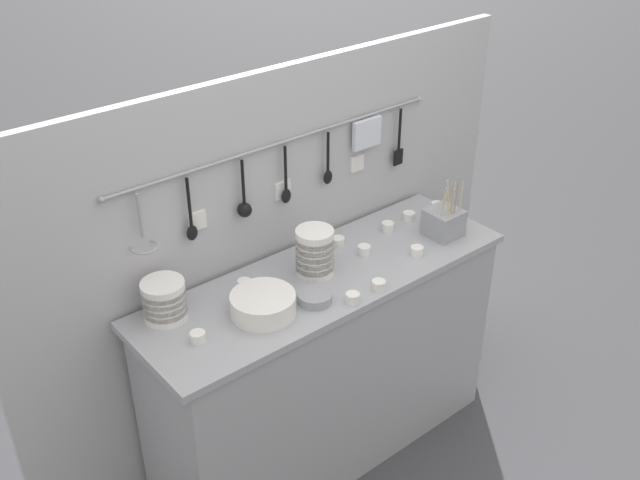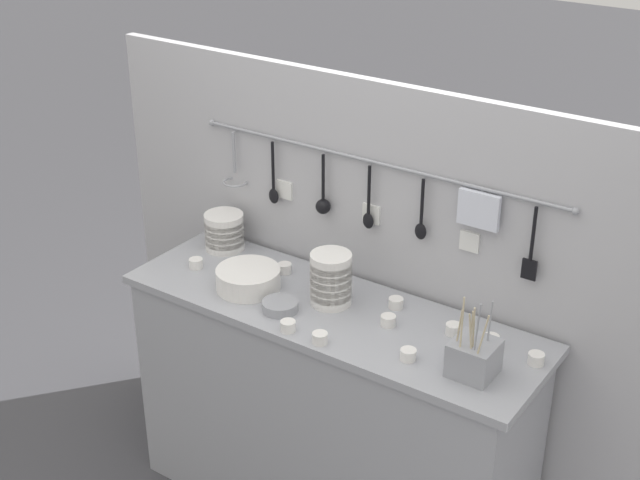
{
  "view_description": "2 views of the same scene",
  "coord_description": "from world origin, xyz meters",
  "px_view_note": "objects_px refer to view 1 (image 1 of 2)",
  "views": [
    {
      "loc": [
        -1.54,
        -1.84,
        2.49
      ],
      "look_at": [
        -0.05,
        -0.03,
        1.1
      ],
      "focal_mm": 42.0,
      "sensor_mm": 36.0,
      "label": 1
    },
    {
      "loc": [
        1.49,
        -2.22,
        2.5
      ],
      "look_at": [
        -0.04,
        -0.01,
        1.17
      ],
      "focal_mm": 50.0,
      "sensor_mm": 36.0,
      "label": 2
    }
  ],
  "objects_px": {
    "cutlery_caddy": "(444,222)",
    "cup_front_right": "(244,284)",
    "steel_mixing_bowl": "(315,297)",
    "cup_edge_far": "(338,242)",
    "bowl_stack_tall_left": "(315,252)",
    "cup_front_left": "(437,206)",
    "cup_back_right": "(388,227)",
    "cup_centre": "(198,337)",
    "plate_stack": "(263,304)",
    "cup_by_caddy": "(409,216)",
    "cup_edge_near": "(364,250)",
    "cup_beside_plates": "(379,285)",
    "cup_mid_row": "(353,298)",
    "bowl_stack_nested_right": "(164,300)"
  },
  "relations": [
    {
      "from": "steel_mixing_bowl",
      "to": "cup_back_right",
      "type": "relative_size",
      "value": 2.45
    },
    {
      "from": "cup_beside_plates",
      "to": "cup_front_left",
      "type": "xyz_separation_m",
      "value": [
        0.63,
        0.29,
        0.0
      ]
    },
    {
      "from": "cup_front_left",
      "to": "bowl_stack_nested_right",
      "type": "bearing_deg",
      "value": 177.31
    },
    {
      "from": "cup_edge_far",
      "to": "cup_centre",
      "type": "bearing_deg",
      "value": -167.32
    },
    {
      "from": "cup_beside_plates",
      "to": "cup_front_left",
      "type": "relative_size",
      "value": 1.0
    },
    {
      "from": "cup_front_left",
      "to": "bowl_stack_tall_left",
      "type": "bearing_deg",
      "value": -175.9
    },
    {
      "from": "cup_edge_far",
      "to": "cup_front_left",
      "type": "bearing_deg",
      "value": -5.12
    },
    {
      "from": "steel_mixing_bowl",
      "to": "cup_edge_far",
      "type": "bearing_deg",
      "value": 37.14
    },
    {
      "from": "cup_by_caddy",
      "to": "cup_edge_near",
      "type": "height_order",
      "value": "same"
    },
    {
      "from": "cup_front_left",
      "to": "cup_edge_near",
      "type": "bearing_deg",
      "value": -172.31
    },
    {
      "from": "cup_edge_far",
      "to": "cup_centre",
      "type": "height_order",
      "value": "same"
    },
    {
      "from": "cup_beside_plates",
      "to": "plate_stack",
      "type": "bearing_deg",
      "value": 160.24
    },
    {
      "from": "bowl_stack_tall_left",
      "to": "cutlery_caddy",
      "type": "distance_m",
      "value": 0.61
    },
    {
      "from": "cup_by_caddy",
      "to": "cup_mid_row",
      "type": "distance_m",
      "value": 0.67
    },
    {
      "from": "cutlery_caddy",
      "to": "cup_edge_far",
      "type": "relative_size",
      "value": 5.29
    },
    {
      "from": "cutlery_caddy",
      "to": "bowl_stack_nested_right",
      "type": "bearing_deg",
      "value": 169.28
    },
    {
      "from": "steel_mixing_bowl",
      "to": "cup_by_caddy",
      "type": "xyz_separation_m",
      "value": [
        0.7,
        0.21,
        0.0
      ]
    },
    {
      "from": "steel_mixing_bowl",
      "to": "cup_edge_far",
      "type": "relative_size",
      "value": 2.45
    },
    {
      "from": "bowl_stack_nested_right",
      "to": "cup_beside_plates",
      "type": "bearing_deg",
      "value": -26.6
    },
    {
      "from": "cup_back_right",
      "to": "cup_centre",
      "type": "distance_m",
      "value": 1.02
    },
    {
      "from": "bowl_stack_nested_right",
      "to": "steel_mixing_bowl",
      "type": "distance_m",
      "value": 0.54
    },
    {
      "from": "bowl_stack_tall_left",
      "to": "cup_beside_plates",
      "type": "bearing_deg",
      "value": -63.67
    },
    {
      "from": "plate_stack",
      "to": "steel_mixing_bowl",
      "type": "bearing_deg",
      "value": -17.37
    },
    {
      "from": "plate_stack",
      "to": "cutlery_caddy",
      "type": "relative_size",
      "value": 0.85
    },
    {
      "from": "cup_by_caddy",
      "to": "cup_edge_near",
      "type": "xyz_separation_m",
      "value": [
        -0.34,
        -0.08,
        0.0
      ]
    },
    {
      "from": "cup_centre",
      "to": "plate_stack",
      "type": "bearing_deg",
      "value": -2.38
    },
    {
      "from": "cup_back_right",
      "to": "cup_mid_row",
      "type": "distance_m",
      "value": 0.55
    },
    {
      "from": "cutlery_caddy",
      "to": "cup_front_right",
      "type": "height_order",
      "value": "cutlery_caddy"
    },
    {
      "from": "plate_stack",
      "to": "cup_centre",
      "type": "xyz_separation_m",
      "value": [
        -0.26,
        0.01,
        -0.02
      ]
    },
    {
      "from": "bowl_stack_tall_left",
      "to": "cup_back_right",
      "type": "bearing_deg",
      "value": 7.87
    },
    {
      "from": "cup_edge_far",
      "to": "steel_mixing_bowl",
      "type": "bearing_deg",
      "value": -142.86
    },
    {
      "from": "bowl_stack_tall_left",
      "to": "cup_by_caddy",
      "type": "bearing_deg",
      "value": 6.79
    },
    {
      "from": "steel_mixing_bowl",
      "to": "bowl_stack_tall_left",
      "type": "bearing_deg",
      "value": 50.81
    },
    {
      "from": "bowl_stack_tall_left",
      "to": "cup_front_right",
      "type": "bearing_deg",
      "value": 161.95
    },
    {
      "from": "steel_mixing_bowl",
      "to": "cup_edge_near",
      "type": "distance_m",
      "value": 0.38
    },
    {
      "from": "cutlery_caddy",
      "to": "cup_front_right",
      "type": "xyz_separation_m",
      "value": [
        -0.87,
        0.2,
        -0.04
      ]
    },
    {
      "from": "cup_back_right",
      "to": "cup_edge_near",
      "type": "bearing_deg",
      "value": -159.63
    },
    {
      "from": "bowl_stack_nested_right",
      "to": "cup_by_caddy",
      "type": "bearing_deg",
      "value": -2.27
    },
    {
      "from": "cup_edge_near",
      "to": "cup_mid_row",
      "type": "bearing_deg",
      "value": -139.41
    },
    {
      "from": "plate_stack",
      "to": "cup_by_caddy",
      "type": "relative_size",
      "value": 4.51
    },
    {
      "from": "cutlery_caddy",
      "to": "cup_front_left",
      "type": "height_order",
      "value": "cutlery_caddy"
    },
    {
      "from": "cup_front_right",
      "to": "cup_mid_row",
      "type": "relative_size",
      "value": 1.0
    },
    {
      "from": "bowl_stack_nested_right",
      "to": "cup_mid_row",
      "type": "bearing_deg",
      "value": -31.59
    },
    {
      "from": "steel_mixing_bowl",
      "to": "cutlery_caddy",
      "type": "distance_m",
      "value": 0.72
    },
    {
      "from": "cutlery_caddy",
      "to": "bowl_stack_tall_left",
      "type": "bearing_deg",
      "value": 169.75
    },
    {
      "from": "cup_beside_plates",
      "to": "cup_mid_row",
      "type": "height_order",
      "value": "same"
    },
    {
      "from": "cup_edge_far",
      "to": "cup_front_right",
      "type": "xyz_separation_m",
      "value": [
        -0.47,
        -0.01,
        0.0
      ]
    },
    {
      "from": "steel_mixing_bowl",
      "to": "cup_centre",
      "type": "height_order",
      "value": "cup_centre"
    },
    {
      "from": "cup_front_right",
      "to": "bowl_stack_tall_left",
      "type": "bearing_deg",
      "value": -18.05
    },
    {
      "from": "steel_mixing_bowl",
      "to": "cup_front_left",
      "type": "xyz_separation_m",
      "value": [
        0.86,
        0.2,
        0.0
      ]
    }
  ]
}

